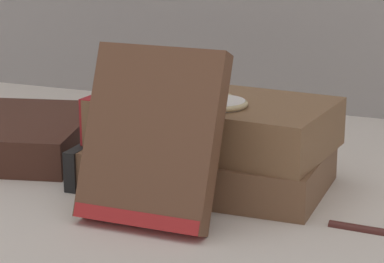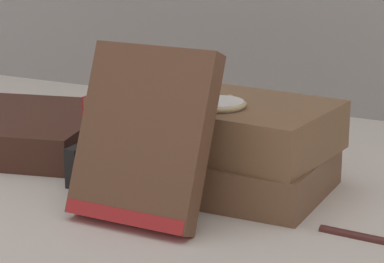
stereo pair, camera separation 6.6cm
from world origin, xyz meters
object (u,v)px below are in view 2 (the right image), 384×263
object	(u,v)px
book_leaning_front	(143,142)
pocket_watch	(218,104)
book_flat_top	(208,121)
reading_glasses	(222,147)
book_flat_bottom	(200,165)

from	to	relation	value
book_leaning_front	pocket_watch	bearing A→B (deg)	70.26
book_flat_top	pocket_watch	size ratio (longest dim) A/B	4.15
reading_glasses	book_flat_top	bearing A→B (deg)	-89.12
pocket_watch	reading_glasses	bearing A→B (deg)	113.98
book_flat_bottom	book_leaning_front	bearing A→B (deg)	-92.41
book_flat_bottom	book_leaning_front	size ratio (longest dim) A/B	1.58
book_leaning_front	pocket_watch	distance (m)	0.09
book_leaning_front	reading_glasses	distance (m)	0.23
reading_glasses	pocket_watch	bearing A→B (deg)	-83.93
reading_glasses	book_leaning_front	bearing A→B (deg)	-99.90
book_flat_bottom	book_flat_top	world-z (taller)	book_flat_top
book_leaning_front	pocket_watch	size ratio (longest dim) A/B	2.68
book_flat_top	book_leaning_front	size ratio (longest dim) A/B	1.55
pocket_watch	reading_glasses	distance (m)	0.17
book_leaning_front	pocket_watch	xyz separation A→B (m)	(0.03, 0.08, 0.02)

